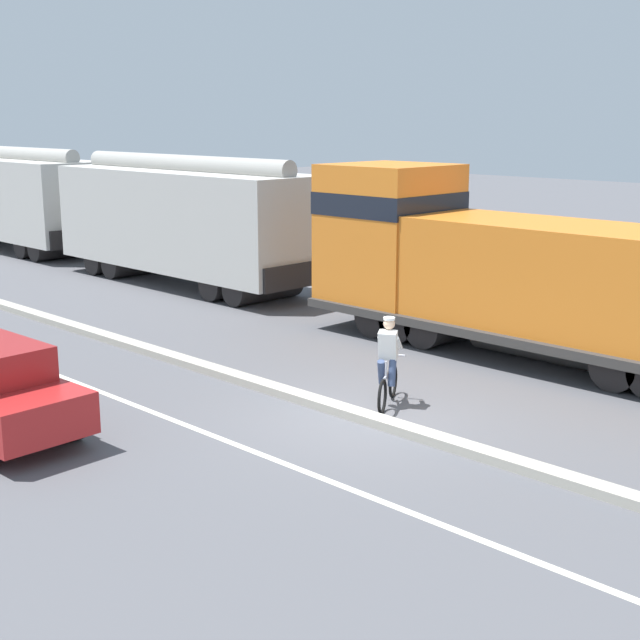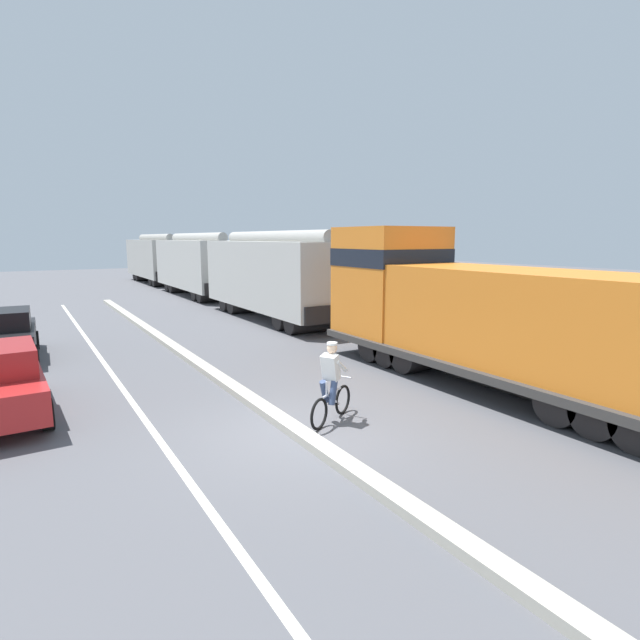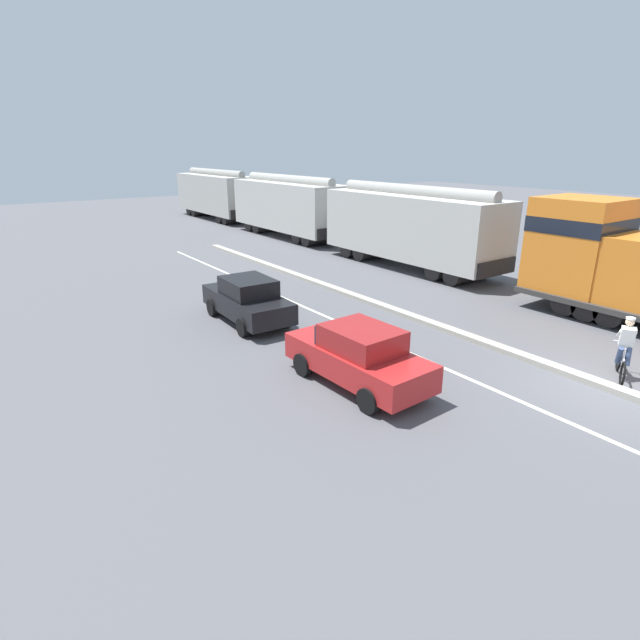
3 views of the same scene
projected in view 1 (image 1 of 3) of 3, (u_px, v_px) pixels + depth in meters
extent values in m
plane|color=#56565B|center=(361.00, 420.00, 16.12)|extent=(120.00, 120.00, 0.00)
cube|color=#B2AD9E|center=(164.00, 355.00, 20.20)|extent=(0.36, 36.00, 0.16)
cube|color=silver|center=(70.00, 380.00, 18.55)|extent=(0.14, 36.00, 0.01)
cube|color=orange|center=(565.00, 280.00, 19.34)|extent=(2.70, 9.86, 2.40)
cube|color=orange|center=(389.00, 234.00, 22.63)|extent=(2.80, 2.80, 3.50)
cube|color=black|center=(390.00, 203.00, 22.46)|extent=(2.83, 2.83, 0.56)
cube|color=#383533|center=(538.00, 329.00, 20.02)|extent=(3.10, 11.60, 0.20)
cylinder|color=#4C4947|center=(537.00, 335.00, 20.05)|extent=(1.10, 3.00, 1.10)
cylinder|color=black|center=(400.00, 311.00, 22.79)|extent=(2.40, 1.00, 1.00)
cylinder|color=black|center=(425.00, 316.00, 22.24)|extent=(2.40, 1.00, 1.00)
cylinder|color=black|center=(451.00, 321.00, 21.70)|extent=(2.40, 1.00, 1.00)
cylinder|color=black|center=(639.00, 357.00, 18.43)|extent=(2.40, 1.00, 1.00)
cube|color=beige|center=(184.00, 219.00, 28.58)|extent=(2.90, 10.40, 3.10)
cylinder|color=#A19F98|center=(183.00, 164.00, 28.20)|extent=(0.60, 9.88, 0.60)
cube|color=black|center=(98.00, 240.00, 32.44)|extent=(2.61, 0.10, 0.70)
cube|color=black|center=(298.00, 276.00, 25.26)|extent=(2.61, 0.10, 0.70)
cylinder|color=black|center=(121.00, 258.00, 31.55)|extent=(2.46, 0.90, 0.90)
cylinder|color=black|center=(139.00, 262.00, 30.79)|extent=(2.46, 0.90, 0.90)
cylinder|color=black|center=(240.00, 282.00, 27.13)|extent=(2.46, 0.90, 0.90)
cylinder|color=black|center=(264.00, 286.00, 26.38)|extent=(2.46, 0.90, 0.90)
cube|color=beige|center=(13.00, 197.00, 36.52)|extent=(2.90, 10.40, 3.10)
cylinder|color=#A19F98|center=(9.00, 154.00, 36.13)|extent=(0.60, 9.88, 0.60)
cube|color=black|center=(82.00, 238.00, 33.20)|extent=(2.61, 0.10, 0.70)
cylinder|color=black|center=(48.00, 244.00, 35.07)|extent=(2.46, 0.90, 0.90)
cylinder|color=black|center=(63.00, 247.00, 34.32)|extent=(2.46, 0.90, 0.90)
cylinder|color=black|center=(72.00, 422.00, 15.04)|extent=(0.24, 0.65, 0.64)
torus|color=black|center=(393.00, 381.00, 17.35)|extent=(0.61, 0.37, 0.66)
torus|color=black|center=(382.00, 397.00, 16.36)|extent=(0.61, 0.37, 0.66)
cylinder|color=silver|center=(388.00, 373.00, 16.79)|extent=(0.71, 0.43, 0.05)
cylinder|color=silver|center=(389.00, 381.00, 16.92)|extent=(0.44, 0.28, 0.36)
cylinder|color=silver|center=(386.00, 369.00, 16.54)|extent=(0.04, 0.04, 0.30)
cylinder|color=silver|center=(393.00, 355.00, 17.15)|extent=(0.27, 0.44, 0.04)
cylinder|color=#38476B|center=(382.00, 372.00, 16.69)|extent=(0.33, 0.27, 0.52)
cylinder|color=#38476B|center=(392.00, 373.00, 16.64)|extent=(0.30, 0.25, 0.52)
cube|color=white|center=(388.00, 345.00, 16.61)|extent=(0.45, 0.46, 0.57)
sphere|color=beige|center=(389.00, 324.00, 16.59)|extent=(0.22, 0.22, 0.22)
cylinder|color=white|center=(389.00, 319.00, 16.57)|extent=(0.22, 0.22, 0.05)
cylinder|color=white|center=(382.00, 342.00, 16.84)|extent=(0.45, 0.30, 0.36)
cylinder|color=white|center=(398.00, 343.00, 16.76)|extent=(0.45, 0.30, 0.36)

